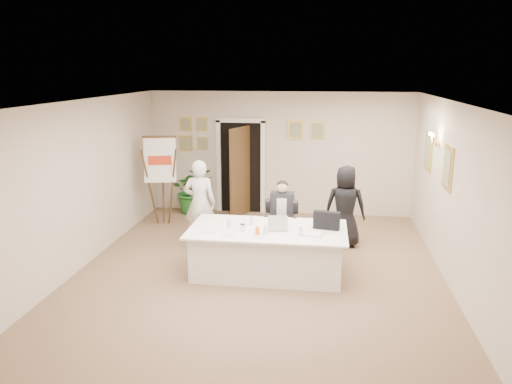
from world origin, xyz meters
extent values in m
plane|color=brown|center=(0.00, 0.00, 0.00)|extent=(7.00, 7.00, 0.00)
cube|color=white|center=(0.00, 0.00, 2.80)|extent=(6.00, 7.00, 0.02)
cube|color=beige|center=(0.00, 3.50, 1.40)|extent=(6.00, 0.10, 2.80)
cube|color=beige|center=(0.00, -3.50, 1.40)|extent=(6.00, 0.10, 2.80)
cube|color=beige|center=(-3.00, 0.00, 1.40)|extent=(0.10, 7.00, 2.80)
cube|color=beige|center=(3.00, 0.00, 1.40)|extent=(0.10, 7.00, 2.80)
cube|color=black|center=(-0.90, 3.47, 1.05)|extent=(0.92, 0.06, 2.10)
cube|color=white|center=(-1.42, 3.44, 1.05)|extent=(0.10, 0.06, 2.20)
cube|color=white|center=(-0.38, 3.44, 1.05)|extent=(0.10, 0.06, 2.20)
cube|color=#3B2412|center=(-0.85, 3.05, 1.03)|extent=(0.33, 0.81, 2.02)
cube|color=white|center=(0.15, -0.14, 0.38)|extent=(2.36, 1.18, 0.75)
cube|color=white|center=(0.15, -0.14, 0.76)|extent=(2.54, 1.36, 0.03)
cube|color=white|center=(-2.41, 2.11, 1.44)|extent=(0.69, 0.33, 0.93)
imported|color=silver|center=(-1.28, 1.06, 0.83)|extent=(0.62, 0.43, 1.65)
imported|color=black|center=(1.44, 1.40, 0.78)|extent=(0.79, 0.55, 1.55)
imported|color=#216323|center=(-2.00, 3.20, 0.54)|extent=(1.20, 1.12, 1.09)
cube|color=black|center=(1.09, -0.03, 0.92)|extent=(0.43, 0.20, 0.29)
cube|color=white|center=(0.87, -0.36, 0.79)|extent=(0.36, 0.30, 0.03)
cylinder|color=white|center=(-0.76, -0.42, 0.78)|extent=(0.27, 0.27, 0.01)
cylinder|color=white|center=(-0.43, -0.49, 0.78)|extent=(0.26, 0.26, 0.01)
cylinder|color=white|center=(0.06, -0.51, 0.78)|extent=(0.26, 0.26, 0.01)
cylinder|color=silver|center=(-0.48, -0.20, 0.84)|extent=(0.09, 0.09, 0.14)
cylinder|color=silver|center=(0.14, -0.43, 0.84)|extent=(0.06, 0.06, 0.14)
cylinder|color=silver|center=(0.69, -0.41, 0.84)|extent=(0.08, 0.08, 0.14)
cylinder|color=silver|center=(-0.15, 0.04, 0.84)|extent=(0.08, 0.08, 0.14)
cylinder|color=orange|center=(0.03, -0.48, 0.84)|extent=(0.09, 0.09, 0.13)
cylinder|color=silver|center=(-0.24, -0.31, 0.83)|extent=(0.10, 0.10, 0.11)
camera|label=1|loc=(1.02, -7.77, 3.29)|focal=35.00mm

